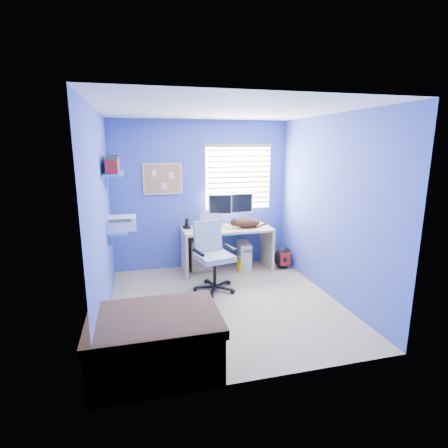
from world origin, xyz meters
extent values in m
cube|color=tan|center=(0.00, 0.00, 0.00)|extent=(3.00, 3.20, 0.00)
cube|color=white|center=(0.00, 0.00, 2.50)|extent=(3.00, 3.20, 0.00)
cube|color=#485ACF|center=(0.00, 1.60, 1.25)|extent=(3.00, 0.01, 2.50)
cube|color=#485ACF|center=(0.00, -1.60, 1.25)|extent=(3.00, 0.01, 2.50)
cube|color=#485ACF|center=(-1.50, 0.00, 1.25)|extent=(0.01, 3.20, 2.50)
cube|color=#485ACF|center=(1.50, 0.00, 1.25)|extent=(0.01, 3.20, 2.50)
cube|color=#DCC084|center=(0.35, 1.26, 0.37)|extent=(1.49, 0.65, 0.74)
cube|color=silver|center=(0.07, 1.30, 0.85)|extent=(0.38, 0.33, 0.22)
cube|color=silver|center=(0.28, 1.45, 1.01)|extent=(0.42, 0.19, 0.54)
cube|color=silver|center=(0.67, 1.49, 1.01)|extent=(0.40, 0.12, 0.54)
cube|color=black|center=(-0.30, 1.37, 0.82)|extent=(0.13, 0.14, 0.17)
imported|color=#1C5E37|center=(0.72, 1.50, 0.79)|extent=(0.10, 0.09, 0.10)
cylinder|color=silver|center=(0.90, 1.48, 0.78)|extent=(0.13, 0.13, 0.07)
ellipsoid|color=black|center=(0.69, 1.18, 0.82)|extent=(0.47, 0.33, 0.15)
cube|color=beige|center=(0.67, 1.30, 0.23)|extent=(0.23, 0.46, 0.45)
cube|color=tan|center=(-0.07, 1.36, 0.27)|extent=(0.35, 0.28, 0.54)
cube|color=yellow|center=(0.53, 1.10, 0.12)|extent=(0.03, 0.17, 0.24)
ellipsoid|color=black|center=(1.32, 1.10, 0.19)|extent=(0.33, 0.26, 0.38)
cube|color=brown|center=(-0.99, -1.21, 0.28)|extent=(1.16, 0.83, 0.56)
cylinder|color=black|center=(-0.04, 0.47, 0.03)|extent=(0.70, 0.70, 0.06)
cylinder|color=black|center=(-0.04, 0.47, 0.26)|extent=(0.06, 0.06, 0.41)
cube|color=#90A8BA|center=(-0.04, 0.47, 0.51)|extent=(0.57, 0.57, 0.08)
cube|color=#90A8BA|center=(-0.09, 0.69, 0.78)|extent=(0.44, 0.16, 0.46)
cube|color=white|center=(0.65, 1.59, 1.55)|extent=(1.15, 0.01, 1.10)
cube|color=tan|center=(0.65, 1.56, 1.55)|extent=(1.10, 0.03, 1.00)
cube|color=#DCC084|center=(-0.65, 1.58, 1.55)|extent=(0.64, 0.02, 0.52)
cube|color=tan|center=(-0.65, 1.57, 1.55)|extent=(0.58, 0.01, 0.46)
cube|color=#3B82D0|center=(-1.36, 0.75, 0.92)|extent=(0.26, 0.55, 0.03)
cube|color=silver|center=(-1.32, 0.75, 1.02)|extent=(0.42, 0.34, 0.18)
cube|color=#3B82D0|center=(-1.37, 0.75, 1.72)|extent=(0.24, 0.90, 0.03)
cube|color=navy|center=(-1.38, 0.75, 1.84)|extent=(0.15, 0.80, 0.22)
camera|label=1|loc=(-1.10, -4.23, 2.10)|focal=28.00mm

